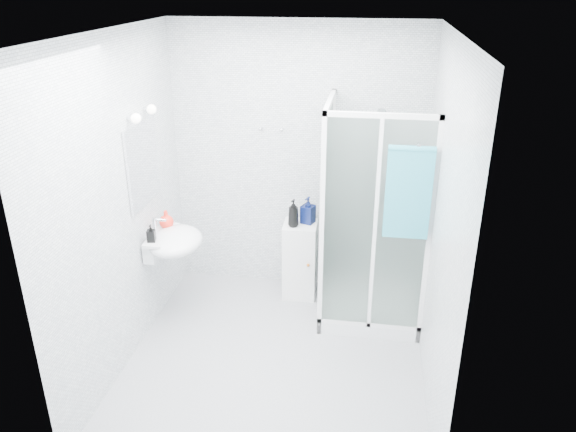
% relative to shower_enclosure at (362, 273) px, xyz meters
% --- Properties ---
extents(room, '(2.40, 2.60, 2.60)m').
position_rel_shower_enclosure_xyz_m(room, '(-0.67, -0.77, 0.85)').
color(room, silver).
rests_on(room, ground).
extents(shower_enclosure, '(0.90, 0.95, 2.00)m').
position_rel_shower_enclosure_xyz_m(shower_enclosure, '(0.00, 0.00, 0.00)').
color(shower_enclosure, white).
rests_on(shower_enclosure, ground).
extents(wall_basin, '(0.46, 0.56, 0.35)m').
position_rel_shower_enclosure_xyz_m(wall_basin, '(-1.66, -0.32, 0.35)').
color(wall_basin, white).
rests_on(wall_basin, ground).
extents(mirror, '(0.02, 0.60, 0.70)m').
position_rel_shower_enclosure_xyz_m(mirror, '(-1.85, -0.32, 1.05)').
color(mirror, white).
rests_on(mirror, room).
extents(vanity_lights, '(0.10, 0.40, 0.08)m').
position_rel_shower_enclosure_xyz_m(vanity_lights, '(-1.80, -0.32, 1.47)').
color(vanity_lights, silver).
rests_on(vanity_lights, room).
extents(wall_hooks, '(0.23, 0.06, 0.03)m').
position_rel_shower_enclosure_xyz_m(wall_hooks, '(-0.92, 0.49, 1.17)').
color(wall_hooks, silver).
rests_on(wall_hooks, room).
extents(storage_cabinet, '(0.32, 0.35, 0.76)m').
position_rel_shower_enclosure_xyz_m(storage_cabinet, '(-0.61, 0.29, -0.07)').
color(storage_cabinet, white).
rests_on(storage_cabinet, ground).
extents(hand_towel, '(0.35, 0.05, 0.75)m').
position_rel_shower_enclosure_xyz_m(hand_towel, '(0.31, -0.40, 0.97)').
color(hand_towel, teal).
rests_on(hand_towel, shower_enclosure).
extents(shampoo_bottle_a, '(0.13, 0.13, 0.27)m').
position_rel_shower_enclosure_xyz_m(shampoo_bottle_a, '(-0.67, 0.23, 0.45)').
color(shampoo_bottle_a, black).
rests_on(shampoo_bottle_a, storage_cabinet).
extents(shampoo_bottle_b, '(0.15, 0.15, 0.26)m').
position_rel_shower_enclosure_xyz_m(shampoo_bottle_b, '(-0.54, 0.34, 0.45)').
color(shampoo_bottle_b, '#0A1441').
rests_on(shampoo_bottle_b, storage_cabinet).
extents(soap_dispenser_orange, '(0.13, 0.13, 0.16)m').
position_rel_shower_enclosure_xyz_m(soap_dispenser_orange, '(-1.75, -0.18, 0.50)').
color(soap_dispenser_orange, '#FF2D1E').
rests_on(soap_dispenser_orange, wall_basin).
extents(soap_dispenser_black, '(0.08, 0.08, 0.15)m').
position_rel_shower_enclosure_xyz_m(soap_dispenser_black, '(-1.78, -0.47, 0.49)').
color(soap_dispenser_black, black).
rests_on(soap_dispenser_black, wall_basin).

